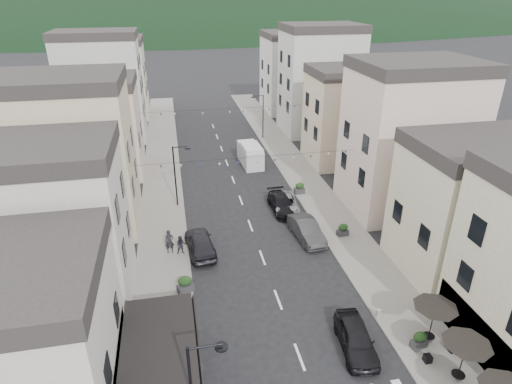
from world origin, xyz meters
The scene contains 25 objects.
sidewalk_left centered at (-7.50, 32.00, 0.06)m, with size 4.00×76.00×0.12m, color slate.
sidewalk_right centered at (7.50, 32.00, 0.06)m, with size 4.00×76.00×0.12m, color slate.
hill_backdrop centered at (0.00, 300.00, 0.00)m, with size 640.00×360.00×70.00m, color black.
boutique_awning centered at (-7.25, 5.00, 3.11)m, with size 3.77×7.50×3.28m.
buildings_row_left centered at (-14.50, 37.75, 6.12)m, with size 10.20×54.16×14.00m.
buildings_row_right centered at (14.50, 36.59, 6.32)m, with size 10.20×54.16×14.50m.
cafe_terrace centered at (7.70, 2.80, 2.36)m, with size 2.50×8.10×2.53m.
streetlamp_left_far centered at (-5.82, 26.00, 3.70)m, with size 1.70×0.56×6.00m.
streetlamp_right_far centered at (5.82, 44.00, 3.70)m, with size 1.70×0.56×6.00m.
bollards centered at (0.00, 5.50, 0.42)m, with size 11.66×10.26×0.60m.
bunting_near centered at (0.00, 22.00, 5.65)m, with size 19.00×0.28×0.62m.
bunting_far centered at (0.00, 38.00, 5.65)m, with size 19.00×0.28×0.62m.
parked_car_a centered at (3.31, 6.00, 0.76)m, with size 1.80×4.47×1.52m, color black.
parked_car_b centered at (4.16, 18.05, 0.80)m, with size 1.68×4.83×1.59m, color #2D2D2F.
parked_car_c centered at (3.76, 23.26, 0.66)m, with size 2.20×4.77×1.33m, color gray.
parked_car_d centered at (3.38, 23.19, 0.69)m, with size 1.95×4.79×1.39m, color black.
parked_car_e centered at (-4.60, 17.69, 0.83)m, with size 1.97×4.89×1.67m, color black.
delivery_van centered at (2.68, 35.06, 1.23)m, with size 2.30×5.31×2.50m.
pedestrian_a centered at (-6.92, 17.99, 1.09)m, with size 0.71×0.46×1.93m, color black.
pedestrian_b centered at (-6.07, 17.61, 0.91)m, with size 0.76×0.59×1.57m, color black.
planter_la centered at (-6.00, 5.95, 0.68)m, with size 1.15×0.85×1.15m.
planter_lb centered at (-6.00, 12.94, 0.71)m, with size 1.24×0.95×1.22m.
planter_ra centered at (6.89, 5.28, 0.64)m, with size 1.04×0.70×1.07m.
planter_rb centered at (7.22, 17.73, 0.63)m, with size 1.00×0.63×1.06m.
planter_rc centered at (6.00, 26.16, 0.68)m, with size 1.04×0.60×1.14m.
Camera 1 is at (-5.91, -10.84, 18.89)m, focal length 30.00 mm.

